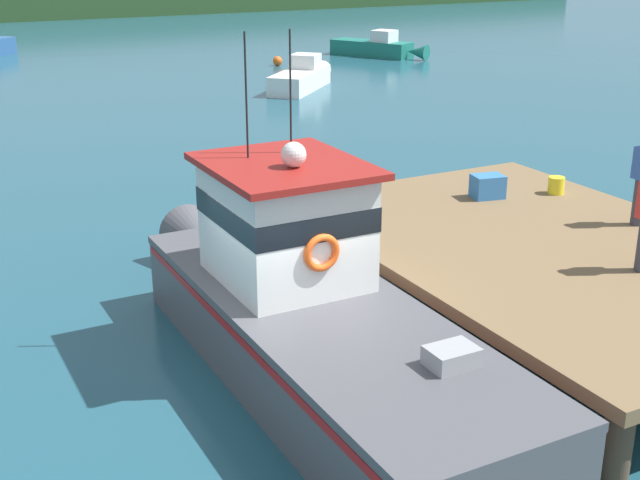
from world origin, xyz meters
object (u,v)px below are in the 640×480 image
crate_single_by_cleat (488,186)px  bait_bucket (556,185)px  main_fishing_boat (305,306)px  mooring_buoy_outer (278,61)px  moored_boat_near_channel (378,47)px  moored_boat_far_left (303,77)px

crate_single_by_cleat → bait_bucket: bearing=-16.9°
main_fishing_boat → mooring_buoy_outer: size_ratio=20.90×
moored_boat_near_channel → mooring_buoy_outer: (-6.19, -0.60, -0.25)m
main_fishing_boat → bait_bucket: size_ratio=28.83×
moored_boat_near_channel → moored_boat_far_left: (-8.06, -7.09, -0.01)m
moored_boat_far_left → mooring_buoy_outer: size_ratio=9.81×
crate_single_by_cleat → bait_bucket: 1.45m
bait_bucket → moored_boat_near_channel: 29.65m
main_fishing_boat → moored_boat_far_left: main_fishing_boat is taller
moored_boat_near_channel → moored_boat_far_left: bearing=-138.7°
crate_single_by_cleat → mooring_buoy_outer: bearing=73.6°
crate_single_by_cleat → mooring_buoy_outer: crate_single_by_cleat is taller
bait_bucket → moored_boat_near_channel: size_ratio=0.06×
moored_boat_far_left → main_fishing_boat: bearing=-116.7°
bait_bucket → moored_boat_near_channel: (12.41, 26.91, -0.89)m
bait_bucket → mooring_buoy_outer: 27.06m
main_fishing_boat → crate_single_by_cleat: main_fishing_boat is taller
main_fishing_boat → crate_single_by_cleat: (5.32, 2.57, 0.42)m
main_fishing_boat → crate_single_by_cleat: size_ratio=16.34×
moored_boat_near_channel → moored_boat_far_left: size_ratio=1.16×
mooring_buoy_outer → bait_bucket: bearing=-103.3°
crate_single_by_cleat → main_fishing_boat: bearing=-154.2°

